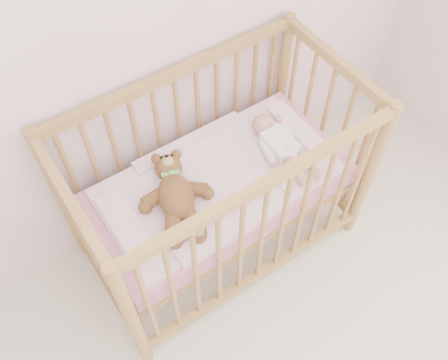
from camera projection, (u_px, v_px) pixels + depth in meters
wall_back at (49, 31)px, 1.75m from camera, size 4.00×0.02×2.70m
crib at (218, 187)px, 2.40m from camera, size 1.36×0.76×1.00m
mattress at (218, 189)px, 2.41m from camera, size 1.22×0.62×0.13m
blanket at (218, 180)px, 2.35m from camera, size 1.10×0.58×0.06m
baby at (280, 141)px, 2.39m from camera, size 0.23×0.48×0.11m
teddy_bear at (176, 196)px, 2.19m from camera, size 0.50×0.59×0.14m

